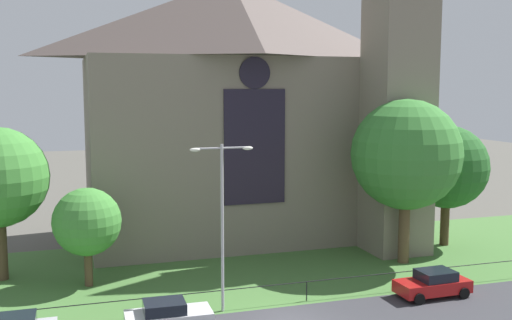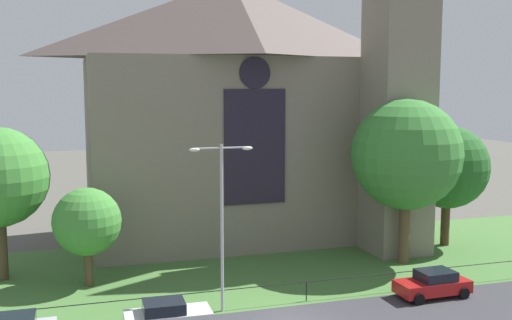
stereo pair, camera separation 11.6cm
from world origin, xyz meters
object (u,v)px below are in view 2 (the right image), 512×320
Objects in this scene: parked_car_red at (433,284)px; tree_left_near at (87,222)px; streetlamp_near at (222,207)px; parked_car_white at (167,316)px; church_building at (244,107)px; tree_right_near at (406,155)px; tree_right_far at (447,167)px.

tree_left_near is at bearing -24.25° from parked_car_red.
tree_left_near reaches higher than parked_car_red.
parked_car_white is at bearing -151.40° from streetlamp_near.
streetlamp_near reaches higher than tree_left_near.
tree_left_near is 1.40× the size of parked_car_white.
church_building is 2.35× the size of tree_right_near.
tree_right_near is 20.92m from tree_left_near.
church_building is 21.42m from parked_car_white.
church_building is at bearing 64.17° from parked_car_white.
church_building is at bearing 35.84° from tree_left_near.
tree_left_near is at bearing 135.91° from streetlamp_near.
tree_right_near is at bearing -149.62° from tree_right_far.
parked_car_red is (-7.35, -9.65, -5.16)m from tree_right_far.
tree_right_far is at bearing 30.38° from tree_right_near.
tree_right_far is 1.01× the size of streetlamp_near.
tree_right_near reaches higher than parked_car_white.
streetlamp_near is at bearing -159.77° from tree_right_near.
church_building is 6.12× the size of parked_car_white.
parked_car_red is at bearing -22.71° from tree_left_near.
tree_right_near is 1.87× the size of tree_left_near.
tree_left_near is 0.66× the size of streetlamp_near.
parked_car_red is at bearing -127.30° from tree_right_far.
church_building is at bearing 153.01° from tree_right_far.
tree_right_far is 0.81× the size of tree_right_near.
tree_right_far is at bearing 4.10° from tree_left_near.
tree_right_far is at bearing 23.23° from streetlamp_near.
streetlamp_near reaches higher than parked_car_white.
church_building is 16.00m from tree_right_far.
tree_right_near reaches higher than streetlamp_near.
tree_right_far is (13.72, -6.99, -4.37)m from church_building.
streetlamp_near is 2.10× the size of parked_car_red.
parked_car_red is at bearing -69.06° from church_building.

